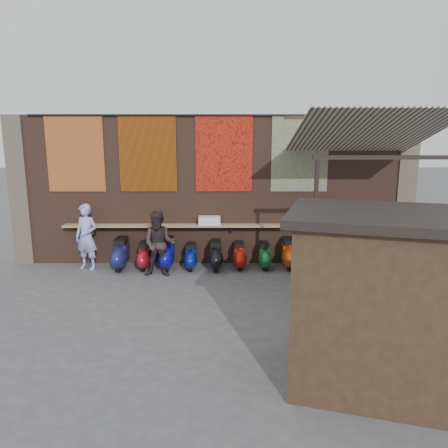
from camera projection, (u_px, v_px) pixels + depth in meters
name	position (u px, v px, depth m)	size (l,w,h in m)	color
ground	(211.00, 296.00, 9.65)	(70.00, 70.00, 0.00)	#474749
brick_wall	(213.00, 190.00, 11.87)	(10.00, 0.40, 4.00)	brown
pier_left	(22.00, 190.00, 11.85)	(0.50, 0.50, 4.00)	#4C4238
pier_right	(403.00, 190.00, 11.89)	(0.50, 0.50, 4.00)	#4C4238
eating_counter	(213.00, 225.00, 11.70)	(8.00, 0.32, 0.05)	#9E7A51
shelf_box	(210.00, 221.00, 11.64)	(0.58, 0.30, 0.23)	white
tapestry_redgold	(75.00, 154.00, 11.43)	(1.50, 0.02, 2.00)	maroon
tapestry_sun	(148.00, 154.00, 11.44)	(1.50, 0.02, 2.00)	#BC500B
tapestry_orange	(224.00, 154.00, 11.45)	(1.50, 0.02, 2.00)	#AE2D15
tapestry_multi	(300.00, 154.00, 11.46)	(1.50, 0.02, 2.00)	navy
hang_rail	(212.00, 115.00, 11.23)	(0.06, 0.06, 9.50)	black
scooter_stool_0	(121.00, 254.00, 11.48)	(0.39, 0.86, 0.82)	navy
scooter_stool_1	(144.00, 256.00, 11.52)	(0.33, 0.74, 0.71)	maroon
scooter_stool_2	(167.00, 254.00, 11.49)	(0.39, 0.87, 0.83)	#0D0D92
scooter_stool_3	(191.00, 257.00, 11.51)	(0.32, 0.71, 0.68)	navy
scooter_stool_4	(216.00, 255.00, 11.48)	(0.36, 0.80, 0.76)	black
scooter_stool_5	(239.00, 255.00, 11.57)	(0.33, 0.73, 0.69)	#A7140C
scooter_stool_6	(265.00, 256.00, 11.57)	(0.33, 0.72, 0.69)	#105325
scooter_stool_7	(288.00, 254.00, 11.58)	(0.37, 0.83, 0.79)	#97320D
scooter_stool_8	(312.00, 255.00, 11.54)	(0.36, 0.79, 0.75)	#175F38
diner_left	(87.00, 237.00, 11.41)	(0.64, 0.42, 1.74)	#9CA1E3
diner_right	(159.00, 244.00, 10.84)	(0.81, 0.63, 1.66)	#2E2427
shopper_navy	(353.00, 252.00, 9.82)	(1.07, 0.45, 1.83)	black
shopper_grey	(444.00, 266.00, 9.12)	(1.04, 0.60, 1.62)	#4D4C50
shopper_tan	(359.00, 253.00, 9.88)	(0.85, 0.55, 1.74)	tan
market_stall	(377.00, 305.00, 6.07)	(2.22, 1.67, 2.41)	black
stall_roof	(384.00, 216.00, 5.81)	(2.49, 1.92, 0.12)	black
stall_sign	(377.00, 252.00, 6.77)	(1.20, 0.04, 0.50)	gold
stall_shelf	(373.00, 304.00, 6.95)	(1.85, 0.10, 0.06)	#473321
awning_canvas	(366.00, 132.00, 9.80)	(3.20, 3.40, 0.03)	beige
awning_ledger	(348.00, 116.00, 11.27)	(3.30, 0.08, 0.12)	#33261C
awning_header	(390.00, 157.00, 8.43)	(3.00, 0.08, 0.08)	black
awning_post_left	(314.00, 234.00, 8.75)	(0.09, 0.09, 3.10)	black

